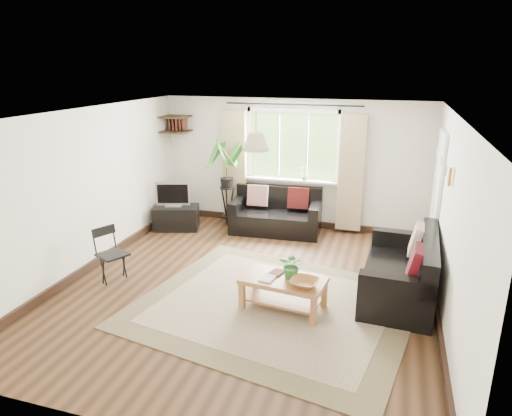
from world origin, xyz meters
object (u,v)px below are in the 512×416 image
(coffee_table, at_px, (283,293))
(tv_stand, at_px, (176,217))
(sofa_right, at_px, (400,267))
(folding_chair, at_px, (113,256))
(sofa_back, at_px, (276,212))
(palm_stand, at_px, (227,184))

(coffee_table, relative_size, tv_stand, 1.27)
(sofa_right, bearing_deg, tv_stand, -107.81)
(coffee_table, xyz_separation_m, tv_stand, (-2.64, 2.29, 0.01))
(tv_stand, relative_size, folding_chair, 1.05)
(sofa_right, bearing_deg, folding_chair, -76.72)
(coffee_table, distance_m, tv_stand, 3.50)
(sofa_back, bearing_deg, palm_stand, 171.15)
(coffee_table, bearing_deg, tv_stand, 138.96)
(palm_stand, bearing_deg, coffee_table, -57.30)
(palm_stand, xyz_separation_m, folding_chair, (-0.73, -2.72, -0.43))
(sofa_right, xyz_separation_m, palm_stand, (-3.17, 1.99, 0.41))
(palm_stand, relative_size, folding_chair, 2.11)
(coffee_table, bearing_deg, sofa_back, 106.47)
(sofa_right, bearing_deg, coffee_table, -57.98)
(sofa_back, relative_size, tv_stand, 1.98)
(sofa_back, relative_size, folding_chair, 2.08)
(coffee_table, distance_m, palm_stand, 3.35)
(sofa_right, xyz_separation_m, folding_chair, (-3.91, -0.72, -0.02))
(sofa_back, distance_m, folding_chair, 3.14)
(coffee_table, height_order, folding_chair, folding_chair)
(sofa_right, distance_m, palm_stand, 3.77)
(coffee_table, xyz_separation_m, palm_stand, (-1.78, 2.77, 0.61))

